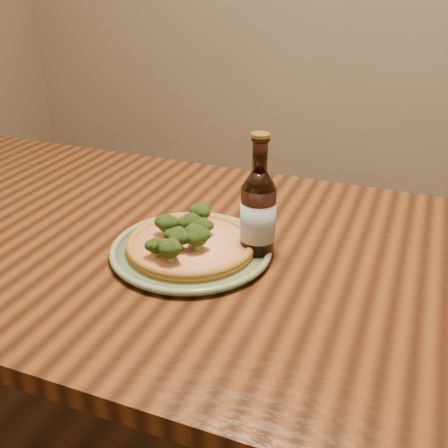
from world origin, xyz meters
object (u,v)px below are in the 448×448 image
at_px(table, 137,267).
at_px(plate, 191,250).
at_px(pizza, 190,242).
at_px(beer_bottle, 258,213).

height_order(table, plate, plate).
relative_size(pizza, beer_bottle, 1.02).
bearing_deg(plate, beer_bottle, 19.78).
xyz_separation_m(table, beer_bottle, (0.29, -0.00, 0.19)).
height_order(plate, beer_bottle, beer_bottle).
bearing_deg(plate, pizza, -133.43).
height_order(pizza, beer_bottle, beer_bottle).
distance_m(pizza, beer_bottle, 0.15).
bearing_deg(pizza, plate, 46.57).
relative_size(table, pizza, 6.10).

